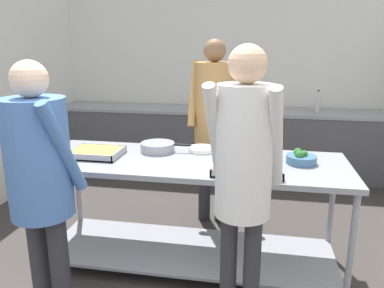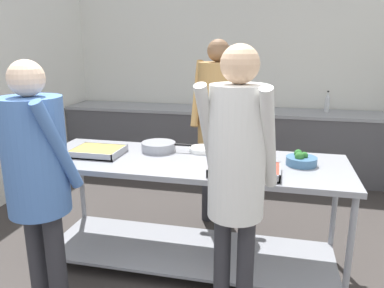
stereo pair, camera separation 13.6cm
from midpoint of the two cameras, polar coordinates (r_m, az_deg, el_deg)
wall_rear at (r=5.50m, az=6.93°, el=10.24°), size 4.76×0.06×2.65m
back_counter at (r=5.28m, az=6.19°, el=0.45°), size 4.60×0.65×0.90m
serving_counter at (r=2.99m, az=0.88°, el=-7.81°), size 2.40×0.82×0.91m
serving_tray_vegetables at (r=3.09m, az=-12.95°, el=-1.13°), size 0.39×0.32×0.05m
sauce_pan at (r=3.12m, az=-3.85°, el=-0.33°), size 0.42×0.28×0.07m
plate_stack at (r=3.10m, az=2.87°, el=-0.84°), size 0.23×0.23×0.04m
serving_tray_roast at (r=2.61m, az=9.53°, el=-3.93°), size 0.48×0.30×0.05m
broccoli_bowl at (r=2.89m, az=17.60°, el=-2.35°), size 0.22×0.22×0.11m
guest_serving_left at (r=2.11m, az=8.66°, el=-3.32°), size 0.46×0.40×1.78m
guest_serving_right at (r=2.42m, az=-21.14°, el=-3.66°), size 0.52×0.42×1.69m
cook_behind_counter at (r=3.62m, az=4.96°, el=4.69°), size 0.47×0.38×1.82m
water_bottle at (r=5.25m, az=20.61°, el=5.94°), size 0.06×0.06×0.28m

